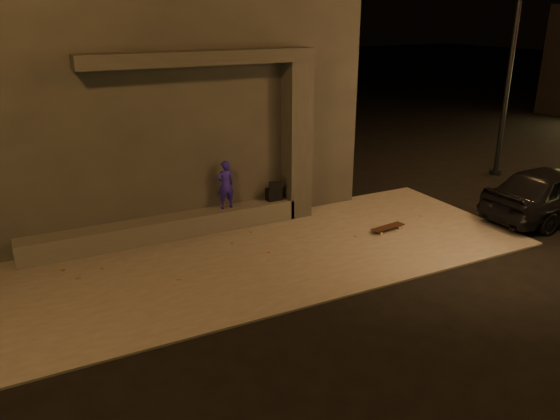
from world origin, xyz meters
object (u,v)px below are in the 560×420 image
skateboarder (226,185)px  car_a (554,192)px  column (297,141)px  backpack (274,193)px  skateboard (388,227)px

skateboarder → car_a: size_ratio=0.29×
column → car_a: column is taller
skateboarder → backpack: bearing=176.1°
backpack → skateboard: 2.74m
skateboarder → skateboard: size_ratio=1.25×
skateboard → car_a: (4.02, -1.06, 0.53)m
skateboarder → skateboard: skateboarder is taller
column → skateboard: (1.31, -1.88, -1.72)m
column → backpack: (-0.60, 0.00, -1.18)m
column → car_a: 6.21m
backpack → column: bearing=3.3°
backpack → car_a: bearing=-23.1°
backpack → skateboarder: bearing=-176.7°
skateboarder → skateboard: bearing=144.9°
backpack → skateboard: bearing=-41.2°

